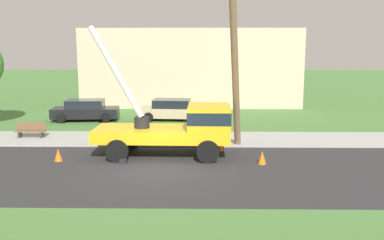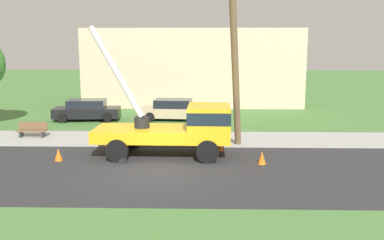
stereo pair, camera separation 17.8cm
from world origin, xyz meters
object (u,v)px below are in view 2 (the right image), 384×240
Objects in this scene: traffic_cone_curbside at (220,145)px; parked_sedan_tan at (173,110)px; traffic_cone_behind at (58,155)px; utility_truck at (181,126)px; park_bench at (32,130)px; traffic_cone_ahead at (262,158)px; parked_sedan_black at (87,110)px; leaning_utility_pole at (235,58)px.

parked_sedan_tan is (-2.85, 8.62, 0.43)m from traffic_cone_curbside.
utility_truck is at bearing 11.07° from traffic_cone_behind.
traffic_cone_ahead is at bearing -22.03° from park_bench.
traffic_cone_curbside is 12.06m from parked_sedan_black.
traffic_cone_behind is at bearing -56.69° from park_bench.
traffic_cone_ahead is at bearing -21.29° from utility_truck.
utility_truck is 2.37m from traffic_cone_curbside.
parked_sedan_tan is 9.55m from park_bench.
utility_truck is at bearing -164.35° from leaning_utility_pole.
parked_sedan_black is (-9.34, 8.58, -3.75)m from leaning_utility_pole.
leaning_utility_pole is 15.54× the size of traffic_cone_ahead.
park_bench reaches higher than traffic_cone_curbside.
utility_truck is 9.64m from parked_sedan_tan.
traffic_cone_curbside is (1.85, 0.95, -1.13)m from utility_truck.
traffic_cone_curbside is at bearing 27.05° from utility_truck.
traffic_cone_curbside is 0.35× the size of park_bench.
parked_sedan_black is at bearing 134.33° from traffic_cone_ahead.
leaning_utility_pole is 1.92× the size of parked_sedan_tan.
utility_truck is at bearing 158.71° from traffic_cone_ahead.
park_bench is (-11.87, 4.81, 0.18)m from traffic_cone_ahead.
traffic_cone_behind is at bearing -167.46° from leaning_utility_pole.
utility_truck reaches higher than traffic_cone_ahead.
traffic_cone_ahead is 11.87m from parked_sedan_tan.
park_bench is at bearing 166.34° from traffic_cone_curbside.
traffic_cone_behind is at bearing 177.82° from traffic_cone_ahead.
utility_truck is 12.07× the size of traffic_cone_ahead.
leaning_utility_pole reaches higher than utility_truck.
utility_truck reaches higher than traffic_cone_behind.
leaning_utility_pole is at bearing 117.35° from traffic_cone_ahead.
leaning_utility_pole reaches higher than traffic_cone_curbside.
parked_sedan_tan is at bearing 95.95° from utility_truck.
leaning_utility_pole is at bearing -14.14° from park_bench.
traffic_cone_behind is 0.35× the size of park_bench.
traffic_cone_curbside is 10.46m from park_bench.
utility_truck is 11.55m from parked_sedan_black.
utility_truck is at bearing -22.35° from park_bench.
traffic_cone_behind is (-8.94, 0.34, 0.00)m from traffic_cone_ahead.
traffic_cone_curbside is at bearing -13.66° from park_bench.
parked_sedan_tan is at bearing 40.07° from park_bench.
utility_truck is 12.07× the size of traffic_cone_behind.
parked_sedan_tan reaches higher than traffic_cone_behind.
utility_truck reaches higher than parked_sedan_tan.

